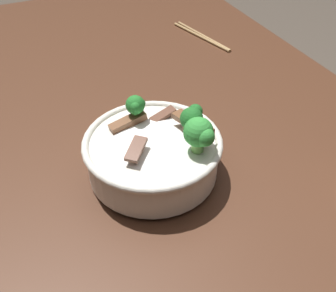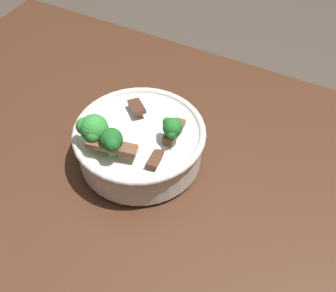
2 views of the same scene
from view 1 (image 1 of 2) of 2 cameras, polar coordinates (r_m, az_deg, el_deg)
The scene contains 3 objects.
dining_table at distance 0.90m, azimuth -1.48°, elevation 0.04°, with size 1.42×0.86×0.81m.
rice_bowl at distance 0.66m, azimuth -1.91°, elevation -0.75°, with size 0.22×0.22×0.13m.
chopsticks_pair at distance 1.13m, azimuth 4.75°, elevation 15.02°, with size 0.21×0.06×0.01m.
Camera 1 is at (0.64, -0.26, 1.29)m, focal length 43.69 mm.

